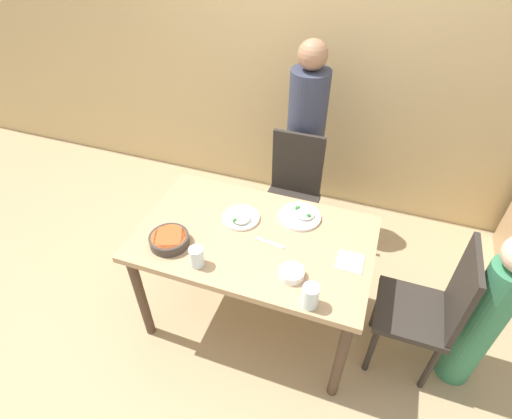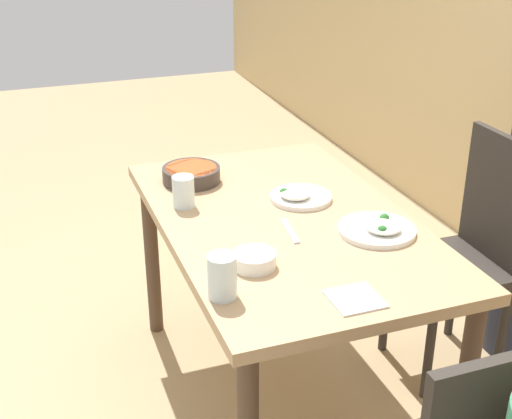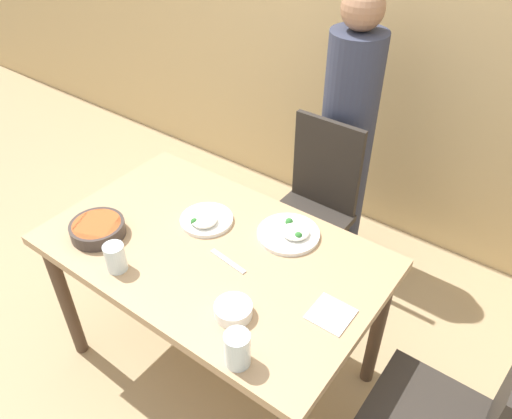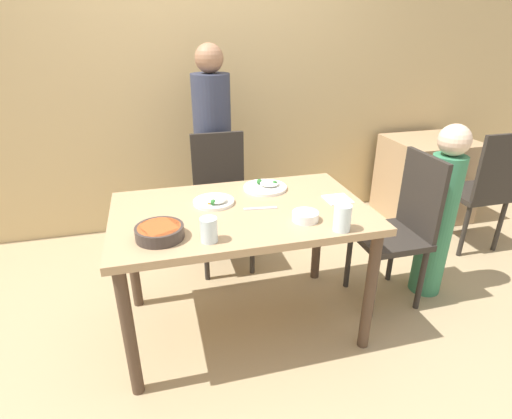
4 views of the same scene
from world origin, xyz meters
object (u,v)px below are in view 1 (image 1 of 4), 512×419
at_px(chair_adult_spot, 292,194).
at_px(chair_child_spot, 429,308).
at_px(person_child, 484,318).
at_px(glass_water_tall, 197,257).
at_px(plate_rice_adult, 301,216).
at_px(bowl_curry, 169,240).
at_px(person_adult, 304,149).

relative_size(chair_adult_spot, chair_child_spot, 1.00).
relative_size(person_child, glass_water_tall, 10.03).
distance_m(plate_rice_adult, glass_water_tall, 0.69).
xyz_separation_m(bowl_curry, glass_water_tall, (0.21, -0.09, 0.03)).
distance_m(person_child, plate_rice_adult, 1.12).
bearing_deg(person_child, glass_water_tall, -167.82).
bearing_deg(glass_water_tall, person_child, 12.18).
bearing_deg(person_adult, glass_water_tall, -100.02).
height_order(person_adult, glass_water_tall, person_adult).
distance_m(chair_adult_spot, person_adult, 0.37).
xyz_separation_m(person_child, glass_water_tall, (-1.50, -0.32, 0.26)).
distance_m(person_child, glass_water_tall, 1.56).
distance_m(chair_child_spot, glass_water_tall, 1.31).
relative_size(chair_adult_spot, person_adult, 0.63).
bearing_deg(bowl_curry, glass_water_tall, -21.97).
relative_size(person_adult, glass_water_tall, 13.61).
xyz_separation_m(person_adult, plate_rice_adult, (0.18, -0.82, 0.05)).
bearing_deg(chair_child_spot, person_adult, -136.42).
bearing_deg(person_child, bowl_curry, -172.11).
height_order(chair_child_spot, person_adult, person_adult).
distance_m(person_adult, glass_water_tall, 1.39).
relative_size(chair_adult_spot, glass_water_tall, 8.51).
relative_size(chair_child_spot, person_adult, 0.63).
height_order(bowl_curry, plate_rice_adult, bowl_curry).
bearing_deg(bowl_curry, plate_rice_adult, 35.74).
height_order(chair_child_spot, bowl_curry, chair_child_spot).
height_order(chair_adult_spot, person_child, person_child).
height_order(chair_adult_spot, chair_child_spot, same).
distance_m(chair_adult_spot, chair_child_spot, 1.24).
bearing_deg(chair_child_spot, glass_water_tall, -75.28).
xyz_separation_m(chair_adult_spot, glass_water_tall, (-0.24, -1.06, 0.30)).
relative_size(chair_adult_spot, bowl_curry, 4.37).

